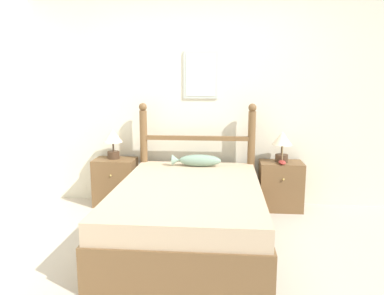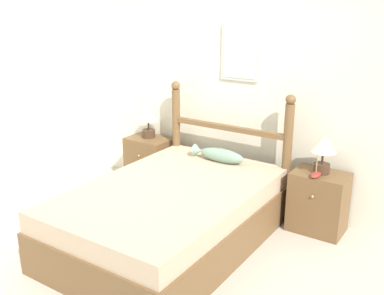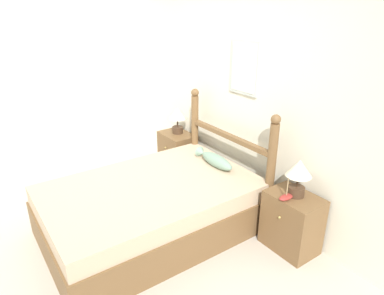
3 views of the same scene
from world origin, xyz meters
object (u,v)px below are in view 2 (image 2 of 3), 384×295
Objects in this scene: model_boat at (316,174)px; nightstand_right at (318,202)px; fish_pillow at (219,155)px; table_lamp_left at (148,117)px; bed at (170,216)px; nightstand_left at (150,162)px; table_lamp_right at (323,148)px.

nightstand_right is at bearing 84.27° from model_boat.
nightstand_right is 1.05m from fish_pillow.
table_lamp_left is at bearing 176.08° from model_boat.
bed is 3.65× the size of nightstand_right.
table_lamp_left is 1.68× the size of model_boat.
nightstand_left is (-1.00, 0.95, 0.02)m from bed.
table_lamp_left and table_lamp_right have the same top height.
nightstand_left is at bearing -179.74° from table_lamp_right.
bed is 1.49m from table_lamp_right.
bed is at bearing -43.83° from table_lamp_left.
nightstand_right is at bearing 8.96° from fish_pillow.
nightstand_right is at bearing 0.00° from nightstand_left.
nightstand_right is 0.33m from model_boat.
table_lamp_left is at bearing 170.11° from fish_pillow.
nightstand_left is 1.07m from fish_pillow.
model_boat is at bearing 2.54° from fish_pillow.
model_boat is 0.38× the size of fish_pillow.
table_lamp_left is 2.02m from model_boat.
nightstand_right is at bearing 43.67° from bed.
table_lamp_right is 1.68× the size of model_boat.
bed is at bearing -91.10° from fish_pillow.
table_lamp_left is 1.00× the size of table_lamp_right.
table_lamp_left reaches higher than nightstand_right.
table_lamp_left is 1.07m from fish_pillow.
table_lamp_right reaches higher than bed.
table_lamp_left reaches higher than fish_pillow.
fish_pillow is at bearing -177.46° from model_boat.
fish_pillow is at bearing -8.69° from nightstand_left.
table_lamp_left is (-2.02, 0.03, 0.52)m from nightstand_right.
fish_pillow is at bearing -9.89° from table_lamp_left.
table_lamp_right is at bearing 44.00° from bed.
table_lamp_right is at bearing 9.50° from fish_pillow.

